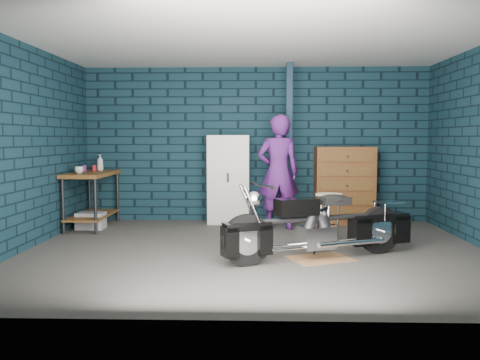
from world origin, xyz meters
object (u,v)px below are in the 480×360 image
at_px(motorcycle, 321,220).
at_px(locker, 229,179).
at_px(workbench, 92,200).
at_px(person, 278,172).
at_px(tool_chest, 344,185).
at_px(storage_bin, 91,221).
at_px(shop_stool, 329,218).

xyz_separation_m(motorcycle, locker, (-1.25, 2.60, 0.29)).
bearing_deg(workbench, locker, 12.99).
bearing_deg(motorcycle, person, 79.40).
bearing_deg(tool_chest, locker, 180.00).
bearing_deg(locker, storage_bin, -163.21).
bearing_deg(person, motorcycle, 95.96).
relative_size(person, tool_chest, 1.39).
xyz_separation_m(workbench, storage_bin, (0.02, -0.15, -0.32)).
height_order(storage_bin, tool_chest, tool_chest).
height_order(motorcycle, shop_stool, motorcycle).
xyz_separation_m(workbench, shop_stool, (3.71, -1.07, -0.11)).
height_order(storage_bin, locker, locker).
height_order(workbench, locker, locker).
relative_size(storage_bin, locker, 0.29).
bearing_deg(locker, shop_stool, -46.67).
bearing_deg(motorcycle, locker, 93.09).
relative_size(motorcycle, person, 1.16).
distance_m(locker, shop_stool, 2.22).
bearing_deg(person, workbench, -7.61).
relative_size(workbench, storage_bin, 3.25).
distance_m(storage_bin, tool_chest, 4.26).
bearing_deg(workbench, motorcycle, -31.11).
bearing_deg(person, tool_chest, -158.77).
xyz_separation_m(workbench, locker, (2.22, 0.51, 0.30)).
xyz_separation_m(storage_bin, shop_stool, (3.69, -0.92, 0.21)).
distance_m(motorcycle, shop_stool, 1.06).
bearing_deg(shop_stool, motorcycle, -103.38).
bearing_deg(locker, tool_chest, 0.00).
bearing_deg(motorcycle, storage_bin, 128.03).
bearing_deg(person, storage_bin, -4.74).
relative_size(locker, shop_stool, 2.21).
height_order(person, locker, person).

